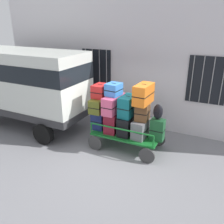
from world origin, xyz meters
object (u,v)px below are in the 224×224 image
object	(u,v)px
suitcase_left_top	(100,91)
suitcase_midright_middle	(142,112)
suitcase_center_middle	(128,106)
backpack	(158,112)
suitcase_left_bottom	(100,119)
suitcase_center_bottom	(128,124)
suitcase_midleft_middle	(113,104)
suitcase_midleft_top	(114,89)
suitcase_left_middle	(100,104)
suitcase_right_bottom	(157,130)
suitcase_midleft_bottom	(114,121)
suitcase_midright_bottom	(142,128)
suitcase_midright_top	(144,94)
van	(24,81)
luggage_cart	(127,136)

from	to	relation	value
suitcase_left_top	suitcase_midright_middle	xyz separation A→B (m)	(1.42, -0.07, -0.43)
suitcase_center_middle	backpack	size ratio (longest dim) A/B	1.58
suitcase_left_bottom	suitcase_center_bottom	bearing A→B (deg)	1.64
suitcase_midleft_middle	suitcase_midleft_top	distance (m)	0.46
suitcase_left_middle	suitcase_right_bottom	xyz separation A→B (m)	(1.89, 0.00, -0.48)
suitcase_left_bottom	backpack	xyz separation A→B (m)	(1.86, 0.01, 0.57)
suitcase_midleft_bottom	suitcase_left_bottom	bearing A→B (deg)	-175.82
suitcase_left_middle	suitcase_midleft_bottom	bearing A→B (deg)	5.98
suitcase_left_middle	suitcase_midleft_middle	bearing A→B (deg)	1.91
suitcase_left_top	suitcase_midleft_middle	distance (m)	0.58
suitcase_left_middle	suitcase_midright_bottom	size ratio (longest dim) A/B	1.00
suitcase_midleft_bottom	suitcase_midleft_top	distance (m)	1.03
suitcase_right_bottom	suitcase_midleft_middle	bearing A→B (deg)	179.56
suitcase_midright_top	suitcase_right_bottom	world-z (taller)	suitcase_midright_top
suitcase_left_bottom	suitcase_midleft_middle	bearing A→B (deg)	0.09
suitcase_midleft_middle	suitcase_center_middle	bearing A→B (deg)	0.31
suitcase_midright_bottom	suitcase_left_middle	bearing A→B (deg)	-178.52
suitcase_left_top	suitcase_right_bottom	xyz separation A→B (m)	(1.89, -0.06, -0.90)
suitcase_midleft_bottom	suitcase_midleft_top	xyz separation A→B (m)	(0.00, -0.01, 1.03)
van	suitcase_left_top	bearing A→B (deg)	1.71
suitcase_left_middle	suitcase_midright_top	bearing A→B (deg)	0.42
van	suitcase_midright_middle	bearing A→B (deg)	0.29
luggage_cart	suitcase_center_bottom	world-z (taller)	suitcase_center_bottom
suitcase_midright_top	suitcase_left_middle	bearing A→B (deg)	-179.58
suitcase_midleft_top	suitcase_center_middle	bearing A→B (deg)	-2.46
suitcase_center_middle	suitcase_left_top	bearing A→B (deg)	177.27
suitcase_left_bottom	suitcase_left_top	size ratio (longest dim) A/B	1.04
suitcase_midleft_top	suitcase_midright_top	size ratio (longest dim) A/B	0.63
van	suitcase_midright_middle	distance (m)	4.49
suitcase_center_bottom	suitcase_left_bottom	bearing A→B (deg)	-178.36
suitcase_left_middle	suitcase_center_middle	distance (m)	0.95
suitcase_midleft_bottom	suitcase_center_bottom	distance (m)	0.47
suitcase_left_middle	suitcase_midleft_middle	xyz separation A→B (m)	(0.47, 0.02, 0.08)
van	suitcase_midright_middle	xyz separation A→B (m)	(4.47, 0.02, -0.42)
luggage_cart	suitcase_left_bottom	world-z (taller)	suitcase_left_bottom
suitcase_midright_middle	suitcase_right_bottom	bearing A→B (deg)	1.22
suitcase_left_top	suitcase_center_middle	distance (m)	1.00
luggage_cart	backpack	world-z (taller)	backpack
suitcase_midleft_bottom	suitcase_right_bottom	bearing A→B (deg)	-1.80
backpack	luggage_cart	bearing A→B (deg)	179.33
suitcase_left_top	suitcase_midright_middle	bearing A→B (deg)	-2.77
suitcase_midright_bottom	backpack	bearing A→B (deg)	-2.13
suitcase_center_bottom	suitcase_midleft_middle	bearing A→B (deg)	-176.82
suitcase_left_bottom	suitcase_midright_bottom	xyz separation A→B (m)	(1.42, 0.02, -0.02)
suitcase_center_bottom	suitcase_center_middle	size ratio (longest dim) A/B	1.28
luggage_cart	suitcase_midleft_top	bearing A→B (deg)	179.05
suitcase_midleft_bottom	suitcase_midright_top	bearing A→B (deg)	-2.38
suitcase_left_top	suitcase_right_bottom	world-z (taller)	suitcase_left_top
suitcase_midleft_middle	backpack	xyz separation A→B (m)	(1.39, 0.00, -0.02)
luggage_cart	backpack	size ratio (longest dim) A/B	4.87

